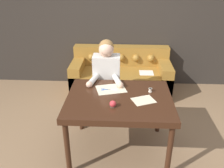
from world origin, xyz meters
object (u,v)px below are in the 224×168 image
(couch, at_px, (121,76))
(scissors, at_px, (107,90))
(pin_cushion, at_px, (113,104))
(thread_spool, at_px, (151,90))
(dining_table, at_px, (120,103))
(person, at_px, (107,84))

(couch, xyz_separation_m, scissors, (-0.16, -1.41, 0.46))
(pin_cushion, bearing_deg, thread_spool, 40.22)
(dining_table, bearing_deg, thread_spool, 23.39)
(scissors, bearing_deg, dining_table, -48.60)
(couch, xyz_separation_m, thread_spool, (0.37, -1.44, 0.48))
(pin_cushion, bearing_deg, dining_table, 72.64)
(scissors, distance_m, pin_cushion, 0.40)
(dining_table, height_order, couch, couch)
(person, bearing_deg, couch, 79.19)
(dining_table, height_order, person, person)
(thread_spool, relative_size, pin_cushion, 0.63)
(dining_table, xyz_separation_m, thread_spool, (0.36, 0.16, 0.10))
(scissors, bearing_deg, thread_spool, -2.78)
(pin_cushion, bearing_deg, scissors, 104.11)
(dining_table, relative_size, pin_cushion, 16.78)
(thread_spool, bearing_deg, dining_table, -156.61)
(dining_table, height_order, pin_cushion, pin_cushion)
(dining_table, xyz_separation_m, scissors, (-0.16, 0.18, 0.08))
(dining_table, distance_m, couch, 1.64)
(scissors, xyz_separation_m, thread_spool, (0.53, -0.03, 0.02))
(scissors, relative_size, thread_spool, 4.60)
(couch, distance_m, person, 1.05)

